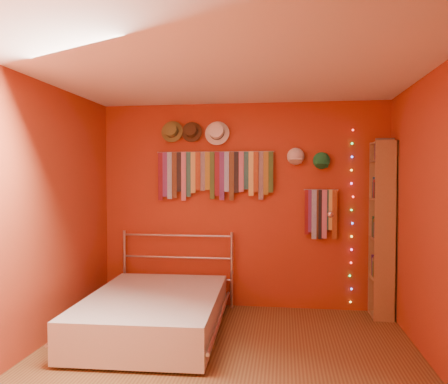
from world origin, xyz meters
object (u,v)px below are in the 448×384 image
at_px(tie_rack, 214,173).
at_px(bed, 154,312).
at_px(reading_lamp, 330,214).
at_px(bookshelf, 386,228).

xyz_separation_m(tie_rack, bed, (-0.45, -1.01, -1.43)).
xyz_separation_m(reading_lamp, bookshelf, (0.62, 0.02, -0.15)).
distance_m(reading_lamp, bookshelf, 0.64).
bearing_deg(bookshelf, tie_rack, 175.58).
xyz_separation_m(reading_lamp, bed, (-1.83, -0.83, -0.96)).
xyz_separation_m(tie_rack, reading_lamp, (1.38, -0.18, -0.48)).
bearing_deg(tie_rack, bed, -114.31).
bearing_deg(tie_rack, bookshelf, -4.42).
bearing_deg(reading_lamp, bed, -155.69).
distance_m(bookshelf, bed, 2.72).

